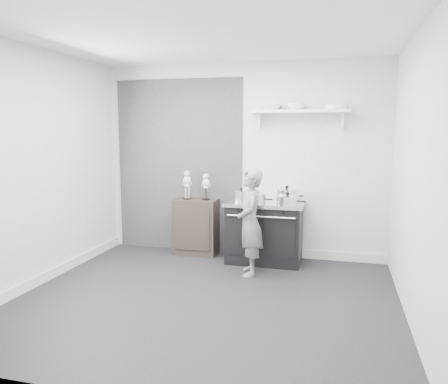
{
  "coord_description": "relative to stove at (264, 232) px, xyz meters",
  "views": [
    {
      "loc": [
        1.33,
        -4.22,
        1.78
      ],
      "look_at": [
        -0.04,
        0.95,
        1.01
      ],
      "focal_mm": 35.0,
      "sensor_mm": 36.0,
      "label": 1
    }
  ],
  "objects": [
    {
      "name": "skeleton_full",
      "position": [
        -1.14,
        0.13,
        0.61
      ],
      "size": [
        0.13,
        0.09,
        0.47
      ],
      "primitive_type": null,
      "color": "beige",
      "rests_on": "side_cabinet"
    },
    {
      "name": "bowl_large",
      "position": [
        0.04,
        0.19,
        1.66
      ],
      "size": [
        0.3,
        0.3,
        0.07
      ],
      "primitive_type": "imported",
      "color": "white",
      "rests_on": "wall_shelf"
    },
    {
      "name": "bowl_small",
      "position": [
        0.37,
        0.19,
        1.66
      ],
      "size": [
        0.25,
        0.25,
        0.08
      ],
      "primitive_type": "imported",
      "color": "white",
      "rests_on": "wall_shelf"
    },
    {
      "name": "side_cabinet",
      "position": [
        -1.01,
        0.13,
        -0.02
      ],
      "size": [
        0.61,
        0.36,
        0.8
      ],
      "primitive_type": "cube",
      "color": "black",
      "rests_on": "ground"
    },
    {
      "name": "wall_shelf",
      "position": [
        0.41,
        0.2,
        1.59
      ],
      "size": [
        1.3,
        0.26,
        0.24
      ],
      "color": "white",
      "rests_on": "room_shell"
    },
    {
      "name": "ground",
      "position": [
        -0.39,
        -1.48,
        -0.42
      ],
      "size": [
        4.0,
        4.0,
        0.0
      ],
      "primitive_type": "plane",
      "color": "black",
      "rests_on": "ground"
    },
    {
      "name": "pot_front_right",
      "position": [
        0.32,
        -0.2,
        0.47
      ],
      "size": [
        0.37,
        0.28,
        0.17
      ],
      "color": "silver",
      "rests_on": "stove"
    },
    {
      "name": "stove",
      "position": [
        0.0,
        0.0,
        0.0
      ],
      "size": [
        1.03,
        0.64,
        0.83
      ],
      "color": "black",
      "rests_on": "ground"
    },
    {
      "name": "pot_front_center",
      "position": [
        -0.06,
        -0.17,
        0.48
      ],
      "size": [
        0.3,
        0.21,
        0.17
      ],
      "color": "silver",
      "rests_on": "stove"
    },
    {
      "name": "pot_back_right",
      "position": [
        0.28,
        0.12,
        0.49
      ],
      "size": [
        0.37,
        0.28,
        0.21
      ],
      "color": "silver",
      "rests_on": "stove"
    },
    {
      "name": "child",
      "position": [
        -0.09,
        -0.56,
        0.24
      ],
      "size": [
        0.43,
        0.54,
        1.31
      ],
      "primitive_type": "imported",
      "rotation": [
        0.0,
        0.0,
        -1.31
      ],
      "color": "slate",
      "rests_on": "ground"
    },
    {
      "name": "skeleton_torso",
      "position": [
        -0.86,
        0.13,
        0.59
      ],
      "size": [
        0.12,
        0.08,
        0.43
      ],
      "primitive_type": null,
      "color": "beige",
      "rests_on": "side_cabinet"
    },
    {
      "name": "room_shell",
      "position": [
        -0.47,
        -1.33,
        1.22
      ],
      "size": [
        4.02,
        3.62,
        2.71
      ],
      "color": "silver",
      "rests_on": "ground"
    },
    {
      "name": "pot_front_left",
      "position": [
        -0.3,
        -0.07,
        0.49
      ],
      "size": [
        0.3,
        0.22,
        0.19
      ],
      "color": "silver",
      "rests_on": "stove"
    },
    {
      "name": "plate_stack",
      "position": [
        0.88,
        0.19,
        1.65
      ],
      "size": [
        0.28,
        0.28,
        0.06
      ],
      "primitive_type": "cylinder",
      "color": "white",
      "rests_on": "wall_shelf"
    }
  ]
}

